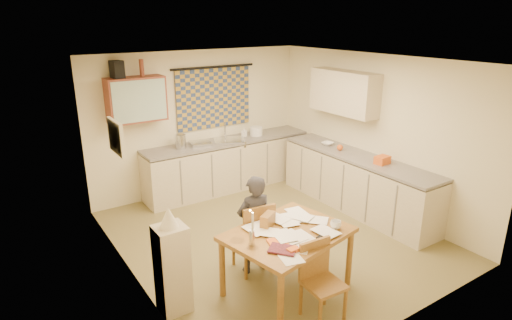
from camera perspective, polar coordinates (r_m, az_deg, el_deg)
floor at (r=6.33m, az=2.12°, el=-10.13°), size 4.00×4.50×0.02m
ceiling at (r=5.58m, az=2.43°, el=13.21°), size 4.00×4.50×0.02m
wall_back at (r=7.71m, az=-7.65°, el=5.05°), size 4.00×0.02×2.50m
wall_front at (r=4.34m, az=20.14°, el=-6.84°), size 4.00×0.02×2.50m
wall_left at (r=4.99m, az=-16.81°, el=-3.14°), size 0.02×4.50×2.50m
wall_right at (r=7.16m, az=15.45°, el=3.49°), size 0.02×4.50×2.50m
window_blind at (r=7.73m, az=-5.63°, el=8.19°), size 1.45×0.03×1.05m
curtain_rod at (r=7.63m, az=-5.69°, el=12.23°), size 1.60×0.04×0.04m
wall_cabinet at (r=7.01m, az=-15.69°, el=7.79°), size 0.90×0.34×0.70m
wall_cabinet_glass at (r=6.86m, az=-15.23°, el=7.59°), size 0.84×0.02×0.64m
upper_cabinet_right at (r=7.27m, az=11.64°, el=8.85°), size 0.34×1.30×0.70m
framed_print at (r=5.23m, az=-18.18°, el=2.92°), size 0.04×0.50×0.40m
print_canvas at (r=5.24m, az=-17.92°, el=2.96°), size 0.01×0.42×0.32m
counter_back at (r=7.89m, az=-3.20°, el=-0.53°), size 3.30×0.62×0.92m
counter_right at (r=7.19m, az=13.18°, el=-2.97°), size 0.62×2.95×0.92m
stove at (r=6.63m, az=19.33°, el=-5.75°), size 0.54×0.54×0.84m
sink at (r=7.74m, az=-3.57°, el=2.40°), size 0.69×0.63×0.10m
tap at (r=7.85m, az=-4.16°, el=3.99°), size 0.04×0.04×0.28m
dish_rack at (r=7.46m, az=-7.46°, el=2.21°), size 0.39×0.35×0.06m
kettle at (r=7.29m, az=-10.03°, el=2.43°), size 0.19×0.19×0.24m
mixing_bowl at (r=8.00m, az=0.02°, el=3.87°), size 0.29×0.29×0.16m
soap_bottle at (r=7.92m, az=-1.58°, el=3.75°), size 0.13×0.13×0.17m
bowl at (r=7.50m, az=9.52°, el=2.17°), size 0.26×0.26×0.05m
orange_bag at (r=6.71m, az=16.49°, el=0.00°), size 0.23×0.18×0.12m
fruit_orange at (r=7.22m, az=11.13°, el=1.64°), size 0.10×0.10×0.10m
speaker at (r=6.87m, az=-18.05°, el=11.42°), size 0.19×0.22×0.26m
bottle_green at (r=6.89m, az=-17.54°, el=11.48°), size 0.09×0.09×0.26m
bottle_brown at (r=6.99m, az=-15.01°, el=11.79°), size 0.08×0.08×0.26m
dining_table at (r=5.03m, az=4.17°, el=-13.28°), size 1.49×1.24×0.75m
chair_far at (r=5.44m, az=-0.40°, el=-11.73°), size 0.46×0.46×0.93m
chair_near at (r=4.73m, az=8.79°, el=-17.46°), size 0.40×0.40×0.84m
person at (r=5.26m, az=-0.23°, el=-8.60°), size 0.52×0.39×1.26m
shelf_stand at (r=4.73m, az=-11.08°, el=-14.11°), size 0.32×0.30×1.00m
lampshade at (r=4.44m, az=-11.57°, el=-7.46°), size 0.20×0.20×0.22m
letter_rack at (r=4.91m, az=1.57°, el=-8.05°), size 0.24×0.20×0.16m
mug at (r=4.96m, az=10.59°, el=-8.49°), size 0.23×0.23×0.10m
magazine at (r=4.40m, az=3.23°, el=-12.49°), size 0.48×0.48×0.03m
book at (r=4.55m, az=1.91°, el=-11.36°), size 0.34×0.38×0.02m
orange_box at (r=4.47m, az=4.97°, el=-11.86°), size 0.12×0.09×0.04m
eyeglasses at (r=4.78m, az=8.64°, el=-10.03°), size 0.14×0.08×0.02m
candle_holder at (r=4.53m, az=-0.55°, el=-10.34°), size 0.08×0.08×0.18m
candle at (r=4.40m, az=-0.46°, el=-8.32°), size 0.03×0.03×0.22m
candle_flame at (r=4.36m, az=-0.80°, el=-6.75°), size 0.02×0.02×0.02m
papers at (r=4.88m, az=4.22°, el=-9.15°), size 1.05×1.08×0.03m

